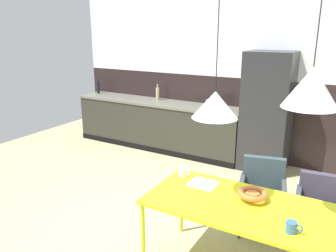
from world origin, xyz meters
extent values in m
plane|color=tan|center=(0.00, 0.00, 0.00)|extent=(8.51, 8.51, 0.00)
cube|color=black|center=(0.00, 2.80, 0.69)|extent=(6.55, 0.12, 1.39)
cube|color=silver|center=(0.00, 2.80, 2.08)|extent=(6.55, 0.12, 1.39)
cube|color=#2C2C25|center=(-1.49, 2.44, 0.43)|extent=(3.28, 0.60, 0.85)
cube|color=#606055|center=(-1.49, 2.44, 0.87)|extent=(3.31, 0.63, 0.04)
cube|color=black|center=(-1.49, 2.13, 0.05)|extent=(3.28, 0.01, 0.10)
cube|color=#232326|center=(0.53, 2.44, 0.93)|extent=(0.71, 0.60, 1.87)
cube|color=yellow|center=(1.08, -0.18, 0.72)|extent=(1.79, 0.82, 0.03)
cylinder|color=yellow|center=(0.22, 0.19, 0.35)|extent=(0.04, 0.04, 0.70)
cylinder|color=#CDD21E|center=(0.22, -0.55, 0.35)|extent=(0.04, 0.04, 0.70)
cube|color=#33353B|center=(0.97, 0.62, 0.42)|extent=(0.57, 0.56, 0.06)
cube|color=#2E3C42|center=(0.93, 0.82, 0.63)|extent=(0.46, 0.18, 0.36)
cube|color=#33373A|center=(1.19, 0.67, 0.52)|extent=(0.14, 0.41, 0.14)
cube|color=#34333C|center=(0.76, 0.57, 0.52)|extent=(0.14, 0.41, 0.14)
cylinder|color=black|center=(1.21, 0.48, 0.20)|extent=(0.02, 0.02, 0.39)
cylinder|color=black|center=(0.82, 0.39, 0.20)|extent=(0.02, 0.02, 0.39)
cylinder|color=black|center=(1.13, 0.85, 0.20)|extent=(0.02, 0.02, 0.39)
cylinder|color=black|center=(0.74, 0.76, 0.20)|extent=(0.02, 0.02, 0.39)
cylinder|color=black|center=(1.17, 0.67, 0.01)|extent=(0.11, 0.41, 0.02)
cylinder|color=black|center=(0.78, 0.58, 0.01)|extent=(0.11, 0.41, 0.02)
cube|color=#33353B|center=(1.56, 0.65, 0.40)|extent=(0.52, 0.50, 0.06)
cube|color=#383241|center=(1.54, 0.85, 0.58)|extent=(0.46, 0.12, 0.31)
cube|color=#30343E|center=(1.34, 0.63, 0.50)|extent=(0.09, 0.42, 0.14)
cylinder|color=black|center=(1.38, 0.44, 0.18)|extent=(0.02, 0.02, 0.37)
cylinder|color=black|center=(1.34, 0.82, 0.18)|extent=(0.02, 0.02, 0.37)
cylinder|color=black|center=(1.76, 0.67, 0.01)|extent=(0.06, 0.41, 0.02)
cylinder|color=black|center=(1.36, 0.63, 0.01)|extent=(0.06, 0.41, 0.02)
cylinder|color=#B2662D|center=(1.05, -0.06, 0.77)|extent=(0.11, 0.11, 0.07)
torus|color=#B85E2C|center=(1.05, -0.06, 0.80)|extent=(0.26, 0.26, 0.05)
cube|color=white|center=(0.49, 0.00, 0.74)|extent=(0.13, 0.23, 0.01)
cube|color=white|center=(0.62, 0.00, 0.74)|extent=(0.13, 0.23, 0.01)
cube|color=#4C7F4C|center=(0.55, 0.00, 0.75)|extent=(0.01, 0.23, 0.00)
cylinder|color=white|center=(0.29, 0.08, 0.78)|extent=(0.09, 0.09, 0.09)
torus|color=white|center=(0.35, 0.08, 0.78)|extent=(0.06, 0.01, 0.06)
cylinder|color=#335B93|center=(1.44, -0.40, 0.78)|extent=(0.08, 0.08, 0.09)
torus|color=#335B93|center=(1.49, -0.40, 0.78)|extent=(0.06, 0.01, 0.06)
cylinder|color=black|center=(-0.34, 2.35, 0.96)|extent=(0.23, 0.23, 0.14)
cylinder|color=gray|center=(-0.34, 2.35, 1.04)|extent=(0.24, 0.24, 0.01)
sphere|color=black|center=(-0.34, 2.35, 1.06)|extent=(0.02, 0.02, 0.02)
cylinder|color=black|center=(-2.98, 2.52, 1.01)|extent=(0.06, 0.06, 0.24)
cylinder|color=black|center=(-2.98, 2.52, 1.17)|extent=(0.02, 0.02, 0.06)
cylinder|color=tan|center=(-1.55, 2.56, 1.01)|extent=(0.06, 0.06, 0.23)
cylinder|color=tan|center=(-1.55, 2.56, 1.16)|extent=(0.03, 0.03, 0.07)
cylinder|color=black|center=(0.72, -0.18, 2.21)|extent=(0.01, 0.01, 1.04)
cone|color=silver|center=(0.72, -0.18, 1.57)|extent=(0.39, 0.39, 0.22)
cylinder|color=black|center=(1.43, -0.16, 2.32)|extent=(0.01, 0.01, 0.81)
cone|color=silver|center=(1.43, -0.16, 1.77)|extent=(0.40, 0.40, 0.29)
camera|label=1|loc=(1.73, -2.71, 2.17)|focal=35.69mm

